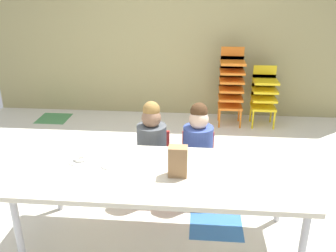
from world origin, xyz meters
name	(u,v)px	position (x,y,z in m)	size (l,w,h in m)	color
ground_plane	(167,193)	(0.00, 0.00, -0.01)	(5.52, 4.48, 0.02)	silver
back_wall	(182,22)	(0.00, 2.24, 1.32)	(5.52, 0.10, 2.63)	tan
craft_table	(161,177)	(0.03, -0.71, 0.57)	(2.03, 0.84, 0.62)	beige
seated_child_near_camera	(152,141)	(-0.13, -0.06, 0.55)	(0.34, 0.34, 0.92)	red
seated_child_middle_seat	(198,143)	(0.28, -0.06, 0.55)	(0.32, 0.31, 0.92)	red
kid_chair_orange_stack	(231,83)	(0.70, 1.85, 0.58)	(0.32, 0.30, 1.04)	orange
kid_chair_yellow_stack	(264,92)	(1.14, 1.84, 0.46)	(0.32, 0.30, 0.80)	yellow
paper_bag_brown	(178,161)	(0.15, -0.75, 0.73)	(0.13, 0.09, 0.22)	#9E754C
paper_plate_near_edge	(80,160)	(-0.60, -0.60, 0.62)	(0.18, 0.18, 0.01)	white
paper_plate_center_table	(113,164)	(-0.34, -0.64, 0.62)	(0.18, 0.18, 0.01)	white
donut_powdered_on_plate	(80,158)	(-0.60, -0.60, 0.64)	(0.10, 0.10, 0.03)	white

